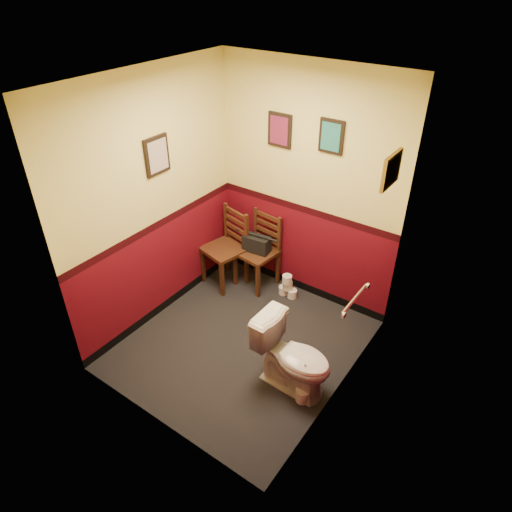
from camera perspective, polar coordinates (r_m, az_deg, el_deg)
The scene contains 17 objects.
floor at distance 4.98m, azimuth -1.69°, elevation -10.95°, with size 2.20×2.40×0.00m, color black.
ceiling at distance 3.64m, azimuth -2.42°, elevation 20.97°, with size 2.20×2.40×0.00m, color silver.
wall_back at distance 5.04m, azimuth 6.29°, elevation 8.21°, with size 2.20×2.70×0.00m, color #560914.
wall_front at distance 3.45m, azimuth -14.09°, elevation -6.04°, with size 2.20×2.70×0.00m, color #560914.
wall_left at distance 4.82m, azimuth -12.58°, elevation 6.30°, with size 2.40×2.70×0.00m, color #560914.
wall_right at distance 3.70m, azimuth 11.79°, elevation -2.65°, with size 2.40×2.70×0.00m, color #560914.
grab_bar at distance 4.14m, azimuth 12.26°, elevation -5.30°, with size 0.05×0.56×0.06m.
framed_print_back_a at distance 4.97m, azimuth 2.98°, elevation 15.43°, with size 0.28×0.04×0.36m.
framed_print_back_b at distance 4.68m, azimuth 9.40°, elevation 14.52°, with size 0.26×0.04×0.34m.
framed_print_left at distance 4.66m, azimuth -12.27°, elevation 12.18°, with size 0.04×0.30×0.38m.
framed_print_right at distance 3.87m, azimuth 16.54°, elevation 10.27°, with size 0.04×0.34×0.28m.
toilet at distance 4.34m, azimuth 4.70°, elevation -12.52°, with size 0.42×0.76×0.74m, color white.
toilet_brush at distance 4.45m, azimuth 5.87°, elevation -16.80°, with size 0.13×0.13×0.48m.
chair_left at distance 5.60m, azimuth -3.68°, elevation 1.00°, with size 0.55×0.55×0.97m.
chair_right at distance 5.56m, azimuth 0.38°, elevation 0.65°, with size 0.49×0.49×0.94m.
handbag at distance 5.47m, azimuth 0.10°, elevation 1.54°, with size 0.33×0.19×0.23m.
tp_stack at distance 5.54m, azimuth 3.97°, elevation -3.90°, with size 0.24×0.15×0.31m.
Camera 1 is at (2.16, -2.82, 3.49)m, focal length 32.00 mm.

